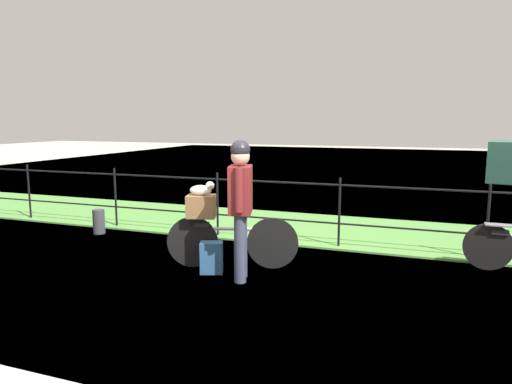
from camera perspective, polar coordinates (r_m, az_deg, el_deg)
The scene contains 10 objects.
ground_plane at distance 5.50m, azimuth -4.15°, elevation -11.40°, with size 60.00×60.00×0.00m, color #B2ADA3.
grass_strip at distance 8.29m, azimuth 4.56°, elevation -4.33°, with size 27.00×2.40×0.03m, color #569342.
harbor_water at distance 17.71m, azimuth 12.91°, elevation 2.48°, with size 30.00×30.00×0.00m, color slate.
iron_fence at distance 7.20m, azimuth 2.45°, elevation -1.40°, with size 18.04×0.04×1.06m.
bicycle_main at distance 6.01m, azimuth -3.12°, elevation -6.10°, with size 1.65×0.53×0.67m.
wooden_crate at distance 5.96m, azimuth -6.83°, elevation -1.76°, with size 0.36×0.26×0.29m, color brown.
terrier_dog at distance 5.92m, azimuth -6.64°, elevation 0.34°, with size 0.32×0.21×0.18m.
cyclist_person at distance 5.42m, azimuth -1.93°, elevation -0.72°, with size 0.36×0.52×1.68m.
backpack_on_paving at distance 5.86m, azimuth -5.54°, elevation -8.09°, with size 0.28×0.18×0.40m, color #28517A.
mooring_bollard at distance 8.26m, azimuth -18.91°, elevation -3.49°, with size 0.20×0.20×0.41m, color #38383D.
Camera 1 is at (2.12, -4.71, 1.90)m, focal length 32.26 mm.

